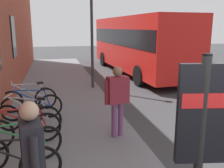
{
  "coord_description": "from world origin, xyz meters",
  "views": [
    {
      "loc": [
        -1.71,
        2.03,
        2.78
      ],
      "look_at": [
        4.48,
        0.54,
        1.33
      ],
      "focal_mm": 40.14,
      "sensor_mm": 36.0,
      "label": 1
    }
  ],
  "objects_px": {
    "transit_info_sign": "(201,128)",
    "bicycle_beside_lamp": "(32,107)",
    "bicycle_nearest_sign": "(29,99)",
    "bicycle_mid_rack": "(19,148)",
    "bicycle_end_of_row": "(23,130)",
    "city_bus": "(136,42)",
    "pedestrian_near_bus": "(117,94)",
    "street_lamp": "(92,19)",
    "pedestrian_crossing_street": "(32,154)",
    "bicycle_under_window": "(28,117)",
    "bicycle_leaning_wall": "(8,168)"
  },
  "relations": [
    {
      "from": "transit_info_sign",
      "to": "bicycle_beside_lamp",
      "type": "bearing_deg",
      "value": 22.96
    },
    {
      "from": "bicycle_nearest_sign",
      "to": "transit_info_sign",
      "type": "relative_size",
      "value": 0.73
    },
    {
      "from": "bicycle_mid_rack",
      "to": "bicycle_end_of_row",
      "type": "relative_size",
      "value": 0.97
    },
    {
      "from": "city_bus",
      "to": "bicycle_beside_lamp",
      "type": "bearing_deg",
      "value": 141.9
    },
    {
      "from": "transit_info_sign",
      "to": "pedestrian_near_bus",
      "type": "height_order",
      "value": "transit_info_sign"
    },
    {
      "from": "transit_info_sign",
      "to": "pedestrian_near_bus",
      "type": "distance_m",
      "value": 3.45
    },
    {
      "from": "transit_info_sign",
      "to": "city_bus",
      "type": "xyz_separation_m",
      "value": [
        12.34,
        -3.51,
        0.2
      ]
    },
    {
      "from": "street_lamp",
      "to": "bicycle_nearest_sign",
      "type": "bearing_deg",
      "value": 137.31
    },
    {
      "from": "bicycle_beside_lamp",
      "to": "transit_info_sign",
      "type": "bearing_deg",
      "value": -157.04
    },
    {
      "from": "bicycle_end_of_row",
      "to": "pedestrian_crossing_street",
      "type": "relative_size",
      "value": 0.98
    },
    {
      "from": "transit_info_sign",
      "to": "bicycle_under_window",
      "type": "bearing_deg",
      "value": 27.62
    },
    {
      "from": "bicycle_under_window",
      "to": "pedestrian_crossing_street",
      "type": "xyz_separation_m",
      "value": [
        -3.38,
        -0.36,
        0.7
      ]
    },
    {
      "from": "bicycle_beside_lamp",
      "to": "pedestrian_crossing_street",
      "type": "xyz_separation_m",
      "value": [
        -4.29,
        -0.33,
        0.7
      ]
    },
    {
      "from": "street_lamp",
      "to": "bicycle_mid_rack",
      "type": "bearing_deg",
      "value": 158.39
    },
    {
      "from": "transit_info_sign",
      "to": "bicycle_leaning_wall",
      "type": "bearing_deg",
      "value": 52.42
    },
    {
      "from": "pedestrian_crossing_street",
      "to": "street_lamp",
      "type": "xyz_separation_m",
      "value": [
        7.84,
        -2.04,
        1.92
      ]
    },
    {
      "from": "city_bus",
      "to": "street_lamp",
      "type": "distance_m",
      "value": 5.09
    },
    {
      "from": "bicycle_mid_rack",
      "to": "pedestrian_crossing_street",
      "type": "bearing_deg",
      "value": -166.47
    },
    {
      "from": "bicycle_mid_rack",
      "to": "bicycle_beside_lamp",
      "type": "height_order",
      "value": "same"
    },
    {
      "from": "bicycle_beside_lamp",
      "to": "street_lamp",
      "type": "bearing_deg",
      "value": -33.79
    },
    {
      "from": "bicycle_under_window",
      "to": "bicycle_nearest_sign",
      "type": "bearing_deg",
      "value": 3.61
    },
    {
      "from": "bicycle_nearest_sign",
      "to": "transit_info_sign",
      "type": "bearing_deg",
      "value": -158.77
    },
    {
      "from": "transit_info_sign",
      "to": "pedestrian_crossing_street",
      "type": "xyz_separation_m",
      "value": [
        0.82,
        1.83,
        -0.51
      ]
    },
    {
      "from": "bicycle_end_of_row",
      "to": "bicycle_leaning_wall",
      "type": "bearing_deg",
      "value": 177.26
    },
    {
      "from": "transit_info_sign",
      "to": "city_bus",
      "type": "bearing_deg",
      "value": -15.85
    },
    {
      "from": "bicycle_nearest_sign",
      "to": "street_lamp",
      "type": "relative_size",
      "value": 0.35
    },
    {
      "from": "bicycle_leaning_wall",
      "to": "pedestrian_near_bus",
      "type": "xyz_separation_m",
      "value": [
        1.62,
        -2.29,
        0.68
      ]
    },
    {
      "from": "bicycle_under_window",
      "to": "bicycle_end_of_row",
      "type": "bearing_deg",
      "value": 176.42
    },
    {
      "from": "pedestrian_crossing_street",
      "to": "bicycle_end_of_row",
      "type": "bearing_deg",
      "value": 9.13
    },
    {
      "from": "bicycle_leaning_wall",
      "to": "bicycle_beside_lamp",
      "type": "bearing_deg",
      "value": -2.69
    },
    {
      "from": "bicycle_mid_rack",
      "to": "bicycle_end_of_row",
      "type": "bearing_deg",
      "value": 0.64
    },
    {
      "from": "bicycle_nearest_sign",
      "to": "pedestrian_near_bus",
      "type": "relative_size",
      "value": 1.0
    },
    {
      "from": "bicycle_under_window",
      "to": "bicycle_nearest_sign",
      "type": "distance_m",
      "value": 1.74
    },
    {
      "from": "pedestrian_near_bus",
      "to": "city_bus",
      "type": "bearing_deg",
      "value": -21.61
    },
    {
      "from": "bicycle_end_of_row",
      "to": "transit_info_sign",
      "type": "height_order",
      "value": "transit_info_sign"
    },
    {
      "from": "pedestrian_crossing_street",
      "to": "bicycle_under_window",
      "type": "bearing_deg",
      "value": 6.13
    },
    {
      "from": "city_bus",
      "to": "pedestrian_near_bus",
      "type": "distance_m",
      "value": 9.64
    },
    {
      "from": "bicycle_beside_lamp",
      "to": "city_bus",
      "type": "height_order",
      "value": "city_bus"
    },
    {
      "from": "bicycle_beside_lamp",
      "to": "pedestrian_crossing_street",
      "type": "bearing_deg",
      "value": -175.56
    },
    {
      "from": "bicycle_end_of_row",
      "to": "bicycle_beside_lamp",
      "type": "height_order",
      "value": "same"
    },
    {
      "from": "pedestrian_near_bus",
      "to": "bicycle_nearest_sign",
      "type": "bearing_deg",
      "value": 41.95
    },
    {
      "from": "bicycle_nearest_sign",
      "to": "pedestrian_crossing_street",
      "type": "bearing_deg",
      "value": -174.72
    },
    {
      "from": "bicycle_under_window",
      "to": "pedestrian_near_bus",
      "type": "bearing_deg",
      "value": -110.01
    },
    {
      "from": "city_bus",
      "to": "bicycle_leaning_wall",
      "type": "bearing_deg",
      "value": 151.1
    },
    {
      "from": "pedestrian_crossing_street",
      "to": "street_lamp",
      "type": "height_order",
      "value": "street_lamp"
    },
    {
      "from": "bicycle_mid_rack",
      "to": "bicycle_beside_lamp",
      "type": "distance_m",
      "value": 2.62
    },
    {
      "from": "bicycle_mid_rack",
      "to": "bicycle_end_of_row",
      "type": "xyz_separation_m",
      "value": [
        0.89,
        0.01,
        0.0
      ]
    },
    {
      "from": "city_bus",
      "to": "street_lamp",
      "type": "relative_size",
      "value": 2.1
    },
    {
      "from": "bicycle_under_window",
      "to": "street_lamp",
      "type": "height_order",
      "value": "street_lamp"
    },
    {
      "from": "bicycle_mid_rack",
      "to": "transit_info_sign",
      "type": "xyz_separation_m",
      "value": [
        -2.49,
        -2.24,
        1.21
      ]
    }
  ]
}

